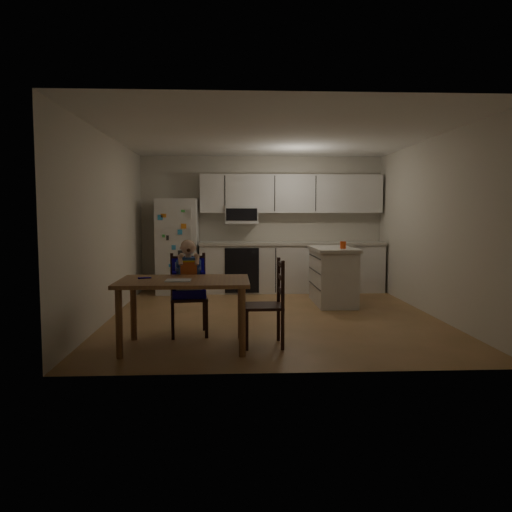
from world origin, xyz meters
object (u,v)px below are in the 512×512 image
(kitchen_island, at_px, (333,275))
(red_cup, at_px, (343,245))
(refrigerator, at_px, (178,246))
(chair_side, at_px, (272,297))
(dining_table, at_px, (184,289))
(chair_booster, at_px, (188,277))

(kitchen_island, relative_size, red_cup, 10.80)
(refrigerator, xyz_separation_m, chair_side, (1.41, -3.69, -0.31))
(kitchen_island, xyz_separation_m, chair_side, (-1.18, -2.48, 0.08))
(red_cup, height_order, dining_table, red_cup)
(refrigerator, height_order, chair_side, refrigerator)
(refrigerator, bearing_deg, red_cup, -28.49)
(kitchen_island, relative_size, dining_table, 0.88)
(kitchen_island, height_order, dining_table, kitchen_island)
(red_cup, distance_m, chair_booster, 2.80)
(chair_booster, bearing_deg, red_cup, 29.71)
(red_cup, bearing_deg, chair_side, -119.84)
(dining_table, distance_m, chair_side, 0.95)
(dining_table, bearing_deg, refrigerator, 97.11)
(kitchen_island, relative_size, chair_side, 1.28)
(red_cup, bearing_deg, dining_table, -134.25)
(chair_booster, distance_m, chair_side, 1.12)
(refrigerator, bearing_deg, chair_side, -69.07)
(refrigerator, xyz_separation_m, chair_booster, (0.46, -3.13, -0.17))
(red_cup, xyz_separation_m, dining_table, (-2.23, -2.28, -0.32))
(kitchen_island, height_order, chair_side, chair_side)
(dining_table, height_order, chair_side, chair_side)
(chair_booster, bearing_deg, chair_side, -37.78)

